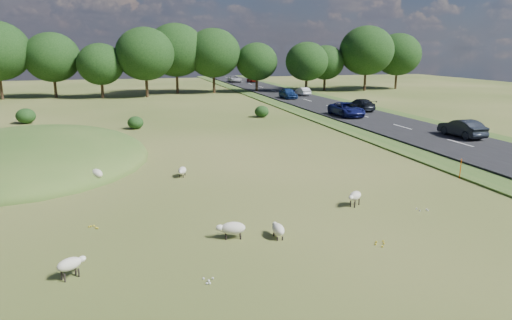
{
  "coord_description": "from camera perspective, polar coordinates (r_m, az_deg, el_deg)",
  "views": [
    {
      "loc": [
        -5.29,
        -21.71,
        7.56
      ],
      "look_at": [
        2.0,
        4.0,
        1.0
      ],
      "focal_mm": 32.0,
      "sensor_mm": 36.0,
      "label": 1
    }
  ],
  "objects": [
    {
      "name": "sheep_5",
      "position": [
        18.84,
        2.76,
        -8.62
      ],
      "size": [
        0.48,
        1.05,
        0.6
      ],
      "rotation": [
        0.0,
        0.0,
        1.55
      ],
      "color": "beige",
      "rests_on": "ground"
    },
    {
      "name": "car_6",
      "position": [
        102.8,
        -2.68,
        10.09
      ],
      "size": [
        2.32,
        5.03,
        1.4
      ],
      "primitive_type": "imported",
      "color": "silver",
      "rests_on": "road"
    },
    {
      "name": "mound",
      "position": [
        35.2,
        -26.4,
        -0.08
      ],
      "size": [
        16.0,
        20.0,
        4.0
      ],
      "primitive_type": "ellipsoid",
      "color": "#33561E",
      "rests_on": "ground"
    },
    {
      "name": "treeline",
      "position": [
        77.27,
        -13.01,
        12.71
      ],
      "size": [
        96.28,
        14.66,
        11.7
      ],
      "color": "black",
      "rests_on": "ground"
    },
    {
      "name": "sheep_0",
      "position": [
        27.88,
        -9.22,
        -1.32
      ],
      "size": [
        0.71,
        1.08,
        0.6
      ],
      "rotation": [
        0.0,
        0.0,
        4.37
      ],
      "color": "beige",
      "rests_on": "ground"
    },
    {
      "name": "car_5",
      "position": [
        51.75,
        11.26,
        6.24
      ],
      "size": [
        2.47,
        5.37,
        1.49
      ],
      "primitive_type": "imported",
      "color": "navy",
      "rests_on": "road"
    },
    {
      "name": "car_3",
      "position": [
        42.42,
        24.36,
        3.66
      ],
      "size": [
        1.58,
        4.52,
        1.49
      ],
      "primitive_type": "imported",
      "rotation": [
        0.0,
        0.0,
        3.14
      ],
      "color": "black",
      "rests_on": "road"
    },
    {
      "name": "sheep_3",
      "position": [
        16.89,
        -22.21,
        -11.96
      ],
      "size": [
        1.03,
        0.82,
        0.74
      ],
      "rotation": [
        0.0,
        0.0,
        0.55
      ],
      "color": "beige",
      "rests_on": "ground"
    },
    {
      "name": "sheep_4",
      "position": [
        27.6,
        -19.31,
        -1.6
      ],
      "size": [
        0.93,
        1.24,
        0.87
      ],
      "rotation": [
        0.0,
        0.0,
        2.06
      ],
      "color": "beige",
      "rests_on": "ground"
    },
    {
      "name": "sheep_1",
      "position": [
        22.93,
        12.26,
        -4.41
      ],
      "size": [
        1.02,
        0.88,
        0.75
      ],
      "rotation": [
        0.0,
        0.0,
        3.78
      ],
      "color": "beige",
      "rests_on": "ground"
    },
    {
      "name": "marker_post",
      "position": [
        29.71,
        24.2,
        -1.0
      ],
      "size": [
        0.06,
        0.06,
        1.2
      ],
      "primitive_type": "cylinder",
      "color": "#D8590C",
      "rests_on": "ground"
    },
    {
      "name": "car_0",
      "position": [
        56.92,
        12.92,
        6.78
      ],
      "size": [
        1.97,
        4.83,
        1.4
      ],
      "primitive_type": "imported",
      "rotation": [
        0.0,
        0.0,
        3.14
      ],
      "color": "black",
      "rests_on": "road"
    },
    {
      "name": "ground",
      "position": [
        42.72,
        -8.48,
        3.45
      ],
      "size": [
        160.0,
        160.0,
        0.0
      ],
      "primitive_type": "plane",
      "color": "#364F18",
      "rests_on": "ground"
    },
    {
      "name": "sheep_2",
      "position": [
        18.77,
        -2.99,
        -8.51
      ],
      "size": [
        1.26,
        0.71,
        0.7
      ],
      "rotation": [
        0.0,
        0.0,
        2.95
      ],
      "color": "beige",
      "rests_on": "ground"
    },
    {
      "name": "car_1",
      "position": [
        102.74,
        -0.45,
        10.06
      ],
      "size": [
        1.76,
        4.32,
        1.25
      ],
      "primitive_type": "imported",
      "rotation": [
        0.0,
        0.0,
        3.14
      ],
      "color": "maroon",
      "rests_on": "road"
    },
    {
      "name": "car_7",
      "position": [
        69.23,
        4.04,
        8.33
      ],
      "size": [
        1.8,
        4.48,
        1.53
      ],
      "primitive_type": "imported",
      "color": "navy",
      "rests_on": "road"
    },
    {
      "name": "car_4",
      "position": [
        73.95,
        5.88,
        8.54
      ],
      "size": [
        1.34,
        3.85,
        1.27
      ],
      "primitive_type": "imported",
      "rotation": [
        0.0,
        0.0,
        3.14
      ],
      "color": "silver",
      "rests_on": "road"
    },
    {
      "name": "road",
      "position": [
        58.04,
        10.21,
        6.21
      ],
      "size": [
        8.0,
        150.0,
        0.25
      ],
      "primitive_type": "cube",
      "color": "black",
      "rests_on": "ground"
    },
    {
      "name": "shrubs",
      "position": [
        49.68,
        -16.64,
        5.29
      ],
      "size": [
        26.43,
        8.16,
        1.57
      ],
      "color": "black",
      "rests_on": "ground"
    }
  ]
}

